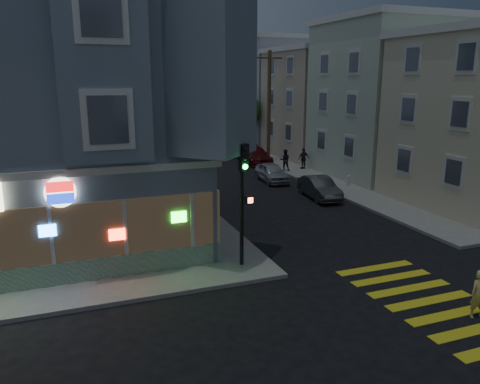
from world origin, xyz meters
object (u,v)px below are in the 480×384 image
utility_pole (269,105)px  traffic_signal (243,184)px  pedestrian_a (285,160)px  parked_car_d (234,147)px  fire_hydrant (348,180)px  street_tree_near (245,111)px  pedestrian_b (304,158)px  parked_car_a (272,172)px  street_tree_far (219,106)px  parked_car_c (256,155)px  parked_car_b (320,188)px  running_child (480,295)px

utility_pole → traffic_signal: bearing=-116.3°
pedestrian_a → parked_car_d: 9.55m
fire_hydrant → traffic_signal: bearing=-138.2°
utility_pole → street_tree_near: (0.20, 6.00, -0.86)m
pedestrian_b → parked_car_a: bearing=28.0°
pedestrian_b → parked_car_d: (-2.30, 9.33, -0.24)m
street_tree_far → pedestrian_a: bearing=-92.8°
pedestrian_b → parked_car_d: 9.61m
street_tree_near → street_tree_far: bearing=90.0°
pedestrian_a → parked_car_c: size_ratio=0.34×
parked_car_a → street_tree_near: bearing=81.2°
parked_car_b → pedestrian_b: bearing=74.5°
running_child → pedestrian_a: bearing=100.0°
street_tree_near → street_tree_far: size_ratio=1.00×
utility_pole → street_tree_near: size_ratio=1.70×
street_tree_near → parked_car_c: 7.25m
pedestrian_a → parked_car_a: bearing=67.7°
pedestrian_a → parked_car_a: 3.39m
street_tree_near → street_tree_far: (0.00, 8.00, 0.00)m
street_tree_far → pedestrian_a: street_tree_far is taller
utility_pole → pedestrian_a: size_ratio=5.56×
parked_car_a → parked_car_d: 12.18m
utility_pole → parked_car_d: size_ratio=1.75×
running_child → fire_hydrant: 17.00m
street_tree_near → fire_hydrant: (0.80, -16.62, -3.42)m
utility_pole → running_child: (-4.92, -26.55, -4.05)m
pedestrian_b → parked_car_d: size_ratio=0.31×
parked_car_b → traffic_signal: size_ratio=0.84×
running_child → fire_hydrant: (5.92, 15.93, -0.23)m
utility_pole → parked_car_c: size_ratio=1.91×
street_tree_far → pedestrian_b: bearing=-87.5°
utility_pole → parked_car_a: size_ratio=2.39×
street_tree_far → parked_car_d: (-1.50, -9.10, -3.22)m
running_child → street_tree_near: bearing=102.0°
parked_car_d → traffic_signal: 27.20m
pedestrian_b → running_child: bearing=68.1°
pedestrian_b → parked_car_b: 8.55m
running_child → traffic_signal: (-5.30, 5.89, 2.54)m
traffic_signal → fire_hydrant: bearing=31.5°
utility_pole → pedestrian_a: 6.05m
running_child → pedestrian_b: (5.92, 22.12, 0.21)m
street_tree_near → parked_car_d: 3.72m
pedestrian_b → traffic_signal: 19.87m
utility_pole → street_tree_near: 6.06m
utility_pole → parked_car_b: utility_pole is taller
parked_car_d → traffic_signal: bearing=-105.4°
pedestrian_a → fire_hydrant: size_ratio=2.35×
street_tree_far → parked_car_c: street_tree_far is taller
traffic_signal → parked_car_a: bearing=51.2°
pedestrian_a → parked_car_d: pedestrian_a is taller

